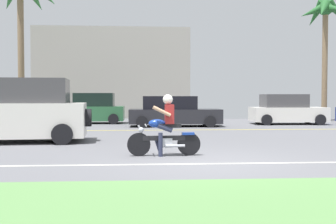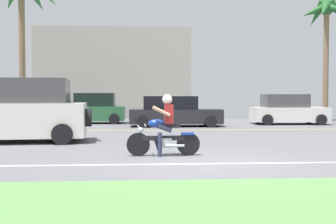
{
  "view_description": "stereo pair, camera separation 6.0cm",
  "coord_description": "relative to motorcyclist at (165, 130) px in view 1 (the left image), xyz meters",
  "views": [
    {
      "loc": [
        -1.45,
        -9.01,
        1.44
      ],
      "look_at": [
        -0.52,
        4.23,
        0.96
      ],
      "focal_mm": 44.18,
      "sensor_mm": 36.0,
      "label": 1
    },
    {
      "loc": [
        -1.39,
        -9.01,
        1.44
      ],
      "look_at": [
        -0.52,
        4.23,
        0.96
      ],
      "focal_mm": 44.18,
      "sensor_mm": 36.0,
      "label": 2
    }
  ],
  "objects": [
    {
      "name": "ground",
      "position": [
        0.83,
        1.94,
        -0.66
      ],
      "size": [
        56.0,
        30.0,
        0.04
      ],
      "primitive_type": "cube",
      "color": "slate"
    },
    {
      "name": "grass_median",
      "position": [
        0.83,
        -5.16,
        -0.61
      ],
      "size": [
        56.0,
        3.8,
        0.06
      ],
      "primitive_type": "cube",
      "color": "#5B8C4C",
      "rests_on": "ground"
    },
    {
      "name": "lane_line_near",
      "position": [
        0.83,
        -1.29,
        -0.63
      ],
      "size": [
        50.4,
        0.12,
        0.01
      ],
      "primitive_type": "cube",
      "color": "silver",
      "rests_on": "ground"
    },
    {
      "name": "lane_line_far",
      "position": [
        0.83,
        7.86,
        -0.63
      ],
      "size": [
        50.4,
        0.12,
        0.01
      ],
      "primitive_type": "cube",
      "color": "yellow",
      "rests_on": "ground"
    },
    {
      "name": "motorcyclist",
      "position": [
        0.0,
        0.0,
        0.0
      ],
      "size": [
        1.8,
        0.59,
        1.51
      ],
      "color": "black",
      "rests_on": "ground"
    },
    {
      "name": "suv_nearby",
      "position": [
        -4.61,
        3.37,
        0.34
      ],
      "size": [
        4.84,
        2.41,
        2.03
      ],
      "color": "white",
      "rests_on": "ground"
    },
    {
      "name": "parked_car_1",
      "position": [
        -3.22,
        12.79,
        0.13
      ],
      "size": [
        3.67,
        1.95,
        1.66
      ],
      "color": "#2D663D",
      "rests_on": "ground"
    },
    {
      "name": "parked_car_2",
      "position": [
        1.05,
        10.18,
        0.06
      ],
      "size": [
        4.51,
        2.01,
        1.49
      ],
      "color": "#232328",
      "rests_on": "ground"
    },
    {
      "name": "parked_car_3",
      "position": [
        7.21,
        11.39,
        0.1
      ],
      "size": [
        3.92,
        2.11,
        1.59
      ],
      "color": "white",
      "rests_on": "ground"
    },
    {
      "name": "palm_tree_0",
      "position": [
        10.45,
        13.96,
        5.47
      ],
      "size": [
        3.27,
        3.2,
        7.35
      ],
      "color": "#846B4C",
      "rests_on": "ground"
    },
    {
      "name": "building_far",
      "position": [
        -2.46,
        19.94,
        2.46
      ],
      "size": [
        10.65,
        4.0,
        6.2
      ],
      "primitive_type": "cube",
      "color": "#A8A399",
      "rests_on": "ground"
    }
  ]
}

